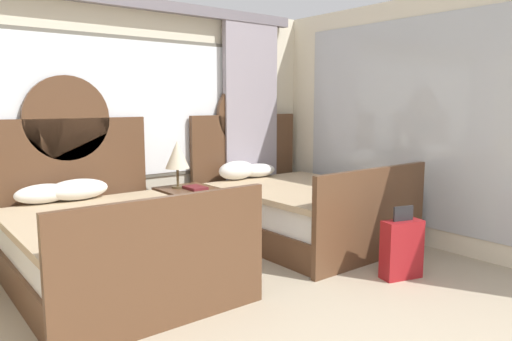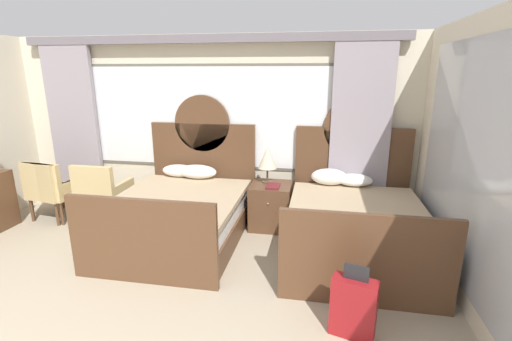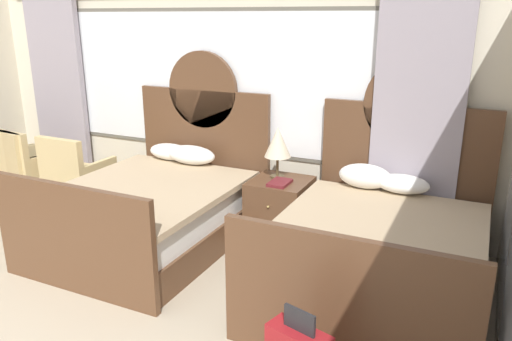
{
  "view_description": "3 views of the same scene",
  "coord_description": "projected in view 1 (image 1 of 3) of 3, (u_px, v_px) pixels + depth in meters",
  "views": [
    {
      "loc": [
        -1.55,
        -0.77,
        1.58
      ],
      "look_at": [
        1.42,
        2.99,
        0.88
      ],
      "focal_mm": 33.35,
      "sensor_mm": 36.0,
      "label": 1
    },
    {
      "loc": [
        1.68,
        -1.05,
        2.17
      ],
      "look_at": [
        0.94,
        3.06,
        1.02
      ],
      "focal_mm": 25.28,
      "sensor_mm": 36.0,
      "label": 2
    },
    {
      "loc": [
        2.82,
        -0.58,
        2.19
      ],
      "look_at": [
        1.36,
        2.49,
        1.13
      ],
      "focal_mm": 34.81,
      "sensor_mm": 36.0,
      "label": 3
    }
  ],
  "objects": [
    {
      "name": "bed_near_window",
      "position": [
        108.0,
        241.0,
        4.14
      ],
      "size": [
        1.62,
        2.13,
        1.84
      ],
      "color": "brown",
      "rests_on": "ground_plane"
    },
    {
      "name": "table_lamp_on_nightstand",
      "position": [
        177.0,
        155.0,
        5.2
      ],
      "size": [
        0.27,
        0.27,
        0.52
      ],
      "color": "brown",
      "rests_on": "nightstand_between_beds"
    },
    {
      "name": "wall_back_window",
      "position": [
        72.0,
        119.0,
        4.86
      ],
      "size": [
        6.14,
        0.22,
        2.7
      ],
      "color": "beige",
      "rests_on": "ground_plane"
    },
    {
      "name": "wall_right_mirror",
      "position": [
        452.0,
        124.0,
        4.91
      ],
      "size": [
        0.08,
        4.83,
        2.7
      ],
      "color": "beige",
      "rests_on": "ground_plane"
    },
    {
      "name": "bed_near_mirror",
      "position": [
        296.0,
        207.0,
        5.5
      ],
      "size": [
        1.62,
        2.13,
        1.84
      ],
      "color": "brown",
      "rests_on": "ground_plane"
    },
    {
      "name": "book_on_nightstand",
      "position": [
        195.0,
        188.0,
        5.16
      ],
      "size": [
        0.18,
        0.26,
        0.03
      ],
      "color": "maroon",
      "rests_on": "nightstand_between_beds"
    },
    {
      "name": "nightstand_between_beds",
      "position": [
        187.0,
        216.0,
        5.27
      ],
      "size": [
        0.57,
        0.59,
        0.64
      ],
      "color": "brown",
      "rests_on": "ground_plane"
    },
    {
      "name": "suitcase_on_floor",
      "position": [
        402.0,
        249.0,
        4.26
      ],
      "size": [
        0.4,
        0.25,
        0.66
      ],
      "color": "maroon",
      "rests_on": "ground_plane"
    }
  ]
}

